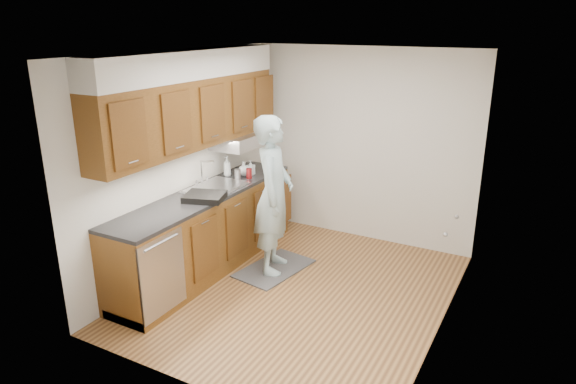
% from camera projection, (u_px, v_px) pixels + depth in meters
% --- Properties ---
extents(floor, '(3.50, 3.50, 0.00)m').
position_uv_depth(floor, '(299.00, 291.00, 5.57)').
color(floor, '#A2723D').
rests_on(floor, ground).
extents(ceiling, '(3.50, 3.50, 0.00)m').
position_uv_depth(ceiling, '(301.00, 53.00, 4.77)').
color(ceiling, white).
rests_on(ceiling, wall_left).
extents(wall_left, '(0.02, 3.50, 2.50)m').
position_uv_depth(wall_left, '(183.00, 163.00, 5.85)').
color(wall_left, silver).
rests_on(wall_left, floor).
extents(wall_right, '(0.02, 3.50, 2.50)m').
position_uv_depth(wall_right, '(452.00, 206.00, 4.49)').
color(wall_right, silver).
rests_on(wall_right, floor).
extents(wall_back, '(3.00, 0.02, 2.50)m').
position_uv_depth(wall_back, '(362.00, 146.00, 6.63)').
color(wall_back, silver).
rests_on(wall_back, floor).
extents(counter, '(0.64, 2.80, 1.30)m').
position_uv_depth(counter, '(207.00, 229.00, 5.95)').
color(counter, brown).
rests_on(counter, floor).
extents(upper_cabinets, '(0.47, 2.80, 1.21)m').
position_uv_depth(upper_cabinets, '(194.00, 102.00, 5.59)').
color(upper_cabinets, brown).
rests_on(upper_cabinets, wall_left).
extents(closet_door, '(0.02, 1.22, 2.05)m').
position_uv_depth(closet_door, '(455.00, 218.00, 4.82)').
color(closet_door, silver).
rests_on(closet_door, wall_right).
extents(floor_mat, '(0.70, 1.02, 0.02)m').
position_uv_depth(floor_mat, '(274.00, 268.00, 6.06)').
color(floor_mat, '#58585A').
rests_on(floor_mat, floor).
extents(person, '(0.70, 0.85, 2.06)m').
position_uv_depth(person, '(274.00, 185.00, 5.73)').
color(person, '#A2C0C5').
rests_on(person, floor_mat).
extents(soap_bottle_a, '(0.11, 0.11, 0.25)m').
position_uv_depth(soap_bottle_a, '(227.00, 166.00, 6.40)').
color(soap_bottle_a, white).
rests_on(soap_bottle_a, counter).
extents(soap_bottle_b, '(0.08, 0.09, 0.18)m').
position_uv_depth(soap_bottle_b, '(251.00, 167.00, 6.46)').
color(soap_bottle_b, white).
rests_on(soap_bottle_b, counter).
extents(soap_bottle_c, '(0.20, 0.20, 0.18)m').
position_uv_depth(soap_bottle_c, '(244.00, 168.00, 6.43)').
color(soap_bottle_c, white).
rests_on(soap_bottle_c, counter).
extents(soda_can, '(0.09, 0.09, 0.13)m').
position_uv_depth(soda_can, '(249.00, 173.00, 6.31)').
color(soda_can, '#A51C20').
rests_on(soda_can, counter).
extents(steel_can, '(0.09, 0.09, 0.14)m').
position_uv_depth(steel_can, '(238.00, 174.00, 6.25)').
color(steel_can, '#A5A5AA').
rests_on(steel_can, counter).
extents(dish_rack, '(0.51, 0.47, 0.07)m').
position_uv_depth(dish_rack, '(205.00, 197.00, 5.57)').
color(dish_rack, black).
rests_on(dish_rack, counter).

